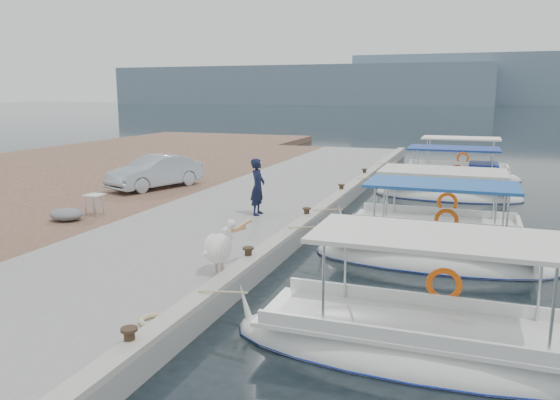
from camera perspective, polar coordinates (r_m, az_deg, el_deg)
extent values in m
plane|color=black|center=(16.86, 2.44, -4.64)|extent=(400.00, 400.00, 0.00)
cube|color=gray|center=(22.35, -1.10, -0.02)|extent=(6.00, 40.00, 0.50)
cube|color=#A5A092|center=(21.49, 5.85, 0.30)|extent=(0.44, 40.00, 0.12)
cube|color=brown|center=(24.54, -12.09, 0.74)|extent=(4.00, 40.00, 0.50)
cube|color=slate|center=(215.48, 2.17, 11.84)|extent=(140.00, 40.00, 14.00)
ellipsoid|color=silver|center=(10.38, 14.41, -15.19)|extent=(6.99, 2.21, 1.30)
ellipsoid|color=navy|center=(10.39, 14.41, -15.29)|extent=(7.03, 2.26, 0.22)
cube|color=silver|center=(10.17, 14.55, -12.66)|extent=(5.74, 1.90, 0.08)
cube|color=silver|center=(9.62, 16.07, -3.76)|extent=(4.20, 2.04, 0.08)
cylinder|color=silver|center=(9.35, 4.55, -9.19)|extent=(0.05, 0.05, 1.60)
torus|color=#FE5F0D|center=(10.97, 16.76, -8.46)|extent=(0.68, 0.12, 0.68)
ellipsoid|color=silver|center=(15.62, 15.50, -6.16)|extent=(6.51, 2.15, 1.30)
ellipsoid|color=navy|center=(15.62, 15.49, -6.23)|extent=(6.54, 2.19, 0.22)
cube|color=silver|center=(15.48, 15.59, -4.40)|extent=(5.34, 1.85, 0.08)
cube|color=#2054A3|center=(15.12, 16.53, 1.56)|extent=(3.91, 1.98, 0.08)
cylinder|color=silver|center=(14.67, 9.81, -1.77)|extent=(0.05, 0.05, 1.60)
torus|color=#FE5F0D|center=(16.35, 16.99, -2.02)|extent=(0.68, 0.12, 0.68)
ellipsoid|color=silver|center=(18.12, 15.79, -3.78)|extent=(6.30, 2.31, 1.30)
ellipsoid|color=navy|center=(18.13, 15.79, -3.84)|extent=(6.33, 2.35, 0.22)
cube|color=silver|center=(18.00, 15.88, -2.24)|extent=(5.16, 1.98, 0.08)
cube|color=beige|center=(17.70, 16.67, 2.90)|extent=(3.78, 2.12, 0.08)
cylinder|color=silver|center=(17.14, 11.09, 0.05)|extent=(0.05, 0.05, 1.60)
torus|color=#FE5F0D|center=(18.97, 17.09, -0.24)|extent=(0.68, 0.12, 0.68)
ellipsoid|color=silver|center=(25.38, 17.05, 0.38)|extent=(6.35, 2.40, 1.30)
ellipsoid|color=navy|center=(25.39, 17.05, 0.33)|extent=(6.38, 2.45, 0.22)
cube|color=silver|center=(25.30, 17.12, 1.49)|extent=(5.21, 2.07, 0.08)
cube|color=navy|center=(25.08, 17.70, 5.16)|extent=(3.81, 2.21, 0.08)
cylinder|color=silver|center=(24.39, 13.77, 3.22)|extent=(0.05, 0.05, 1.60)
torus|color=#FE5F0D|center=(26.35, 17.95, 2.80)|extent=(0.68, 0.12, 0.68)
cube|color=navy|center=(25.20, 20.44, 2.51)|extent=(1.20, 1.68, 1.00)
ellipsoid|color=silver|center=(31.06, 17.84, 2.24)|extent=(6.63, 2.31, 1.30)
ellipsoid|color=navy|center=(31.06, 17.84, 2.20)|extent=(6.66, 2.35, 0.22)
cube|color=silver|center=(30.99, 17.90, 3.15)|extent=(5.43, 1.99, 0.08)
cube|color=white|center=(30.81, 18.39, 6.15)|extent=(3.98, 2.12, 0.08)
cylinder|color=silver|center=(30.11, 15.09, 4.62)|extent=(0.05, 0.05, 1.60)
torus|color=#FE5F0D|center=(32.02, 18.55, 4.17)|extent=(0.68, 0.12, 0.68)
cylinder|color=black|center=(9.53, -15.45, -13.72)|extent=(0.18, 0.18, 0.30)
cylinder|color=black|center=(9.47, -15.50, -12.90)|extent=(0.28, 0.28, 0.05)
cylinder|color=black|center=(13.64, -3.33, -5.66)|extent=(0.18, 0.18, 0.30)
cylinder|color=black|center=(13.59, -3.34, -5.06)|extent=(0.28, 0.28, 0.05)
cylinder|color=black|center=(18.19, 2.81, -1.36)|extent=(0.18, 0.18, 0.30)
cylinder|color=black|center=(18.16, 2.81, -0.89)|extent=(0.28, 0.28, 0.05)
cylinder|color=black|center=(22.93, 6.43, 1.21)|extent=(0.18, 0.18, 0.30)
cylinder|color=black|center=(22.91, 6.44, 1.58)|extent=(0.28, 0.28, 0.05)
cylinder|color=black|center=(27.77, 8.81, 2.89)|extent=(0.18, 0.18, 0.30)
cylinder|color=black|center=(27.75, 8.82, 3.20)|extent=(0.28, 0.28, 0.05)
cylinder|color=tan|center=(12.80, -6.67, -6.71)|extent=(0.06, 0.06, 0.37)
cylinder|color=tan|center=(12.68, -6.09, -6.87)|extent=(0.06, 0.06, 0.37)
ellipsoid|color=white|center=(12.62, -6.42, -5.04)|extent=(0.78, 0.99, 0.68)
cylinder|color=white|center=(12.76, -5.44, -3.51)|extent=(0.24, 0.34, 0.36)
sphere|color=white|center=(12.78, -5.13, -2.51)|extent=(0.22, 0.22, 0.22)
cone|color=#EAA566|center=(13.04, -4.08, -2.69)|extent=(0.33, 0.66, 0.26)
imported|color=black|center=(18.43, -2.34, 1.38)|extent=(0.50, 0.72, 1.92)
imported|color=#A8B4C0|center=(24.27, -12.90, 2.88)|extent=(2.86, 4.53, 1.41)
ellipsoid|color=slate|center=(19.04, -21.44, -1.41)|extent=(1.10, 0.90, 0.40)
cylinder|color=silver|center=(19.37, -19.61, -0.62)|extent=(0.06, 0.06, 0.70)
cylinder|color=silver|center=(19.12, -18.68, -0.71)|extent=(0.06, 0.06, 0.70)
cylinder|color=silver|center=(19.68, -18.88, -0.40)|extent=(0.06, 0.06, 0.70)
cylinder|color=silver|center=(19.43, -17.96, -0.48)|extent=(0.06, 0.06, 0.70)
cube|color=white|center=(19.33, -18.85, 0.51)|extent=(0.55, 0.55, 0.03)
torus|color=#C6B284|center=(10.36, -13.08, -12.13)|extent=(0.54, 0.54, 0.10)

